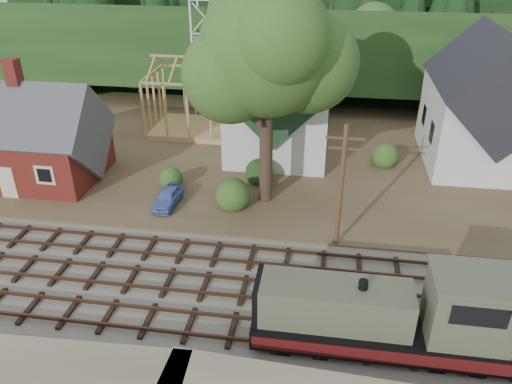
# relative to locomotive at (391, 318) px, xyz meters

# --- Properties ---
(ground) EXTENTS (140.00, 140.00, 0.00)m
(ground) POSITION_rel_locomotive_xyz_m (-9.38, 3.00, -2.03)
(ground) COLOR #384C1E
(ground) RESTS_ON ground
(railroad_bed) EXTENTS (64.00, 11.00, 0.16)m
(railroad_bed) POSITION_rel_locomotive_xyz_m (-9.38, 3.00, -1.95)
(railroad_bed) COLOR #726B5B
(railroad_bed) RESTS_ON ground
(village_flat) EXTENTS (64.00, 26.00, 0.30)m
(village_flat) POSITION_rel_locomotive_xyz_m (-9.38, 21.00, -1.88)
(village_flat) COLOR brown
(village_flat) RESTS_ON ground
(hillside) EXTENTS (70.00, 28.96, 12.74)m
(hillside) POSITION_rel_locomotive_xyz_m (-9.38, 45.00, -2.03)
(hillside) COLOR #1E3F19
(hillside) RESTS_ON ground
(ridge) EXTENTS (80.00, 20.00, 12.00)m
(ridge) POSITION_rel_locomotive_xyz_m (-9.38, 61.00, -2.03)
(ridge) COLOR black
(ridge) RESTS_ON ground
(depot) EXTENTS (10.80, 7.41, 9.00)m
(depot) POSITION_rel_locomotive_xyz_m (-25.38, 14.00, 1.18)
(depot) COLOR #5F1A15
(depot) RESTS_ON village_flat
(church) EXTENTS (8.40, 15.17, 13.00)m
(church) POSITION_rel_locomotive_xyz_m (-7.38, 22.68, 3.15)
(church) COLOR silver
(church) RESTS_ON village_flat
(farmhouse) EXTENTS (8.40, 10.80, 10.60)m
(farmhouse) POSITION_rel_locomotive_xyz_m (8.62, 22.00, 2.83)
(farmhouse) COLOR silver
(farmhouse) RESTS_ON village_flat
(timber_frame) EXTENTS (8.20, 6.20, 6.99)m
(timber_frame) POSITION_rel_locomotive_xyz_m (-15.38, 25.00, 1.23)
(timber_frame) COLOR tan
(timber_frame) RESTS_ON village_flat
(lattice_tower) EXTENTS (3.20, 3.20, 12.12)m
(lattice_tower) POSITION_rel_locomotive_xyz_m (-15.38, 31.00, 8.00)
(lattice_tower) COLOR silver
(lattice_tower) RESTS_ON village_flat
(big_tree) EXTENTS (10.90, 8.40, 14.70)m
(big_tree) POSITION_rel_locomotive_xyz_m (-7.21, 13.08, 8.18)
(big_tree) COLOR #38281E
(big_tree) RESTS_ON village_flat
(telegraph_pole_near) EXTENTS (2.20, 0.28, 8.00)m
(telegraph_pole_near) POSITION_rel_locomotive_xyz_m (-2.38, 8.20, 2.21)
(telegraph_pole_near) COLOR #4C331E
(telegraph_pole_near) RESTS_ON ground
(locomotive) EXTENTS (11.33, 2.83, 4.55)m
(locomotive) POSITION_rel_locomotive_xyz_m (0.00, 0.00, 0.00)
(locomotive) COLOR black
(locomotive) RESTS_ON railroad_bed
(car_blue) EXTENTS (1.57, 3.57, 1.19)m
(car_blue) POSITION_rel_locomotive_xyz_m (-13.97, 11.19, -1.14)
(car_blue) COLOR #5E7ECA
(car_blue) RESTS_ON village_flat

